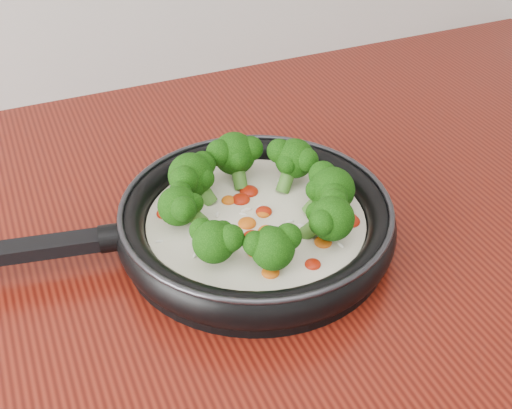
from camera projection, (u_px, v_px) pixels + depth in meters
name	position (u px, v px, depth m)	size (l,w,h in m)	color
skillet	(254.00, 218.00, 0.71)	(0.49, 0.35, 0.09)	black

